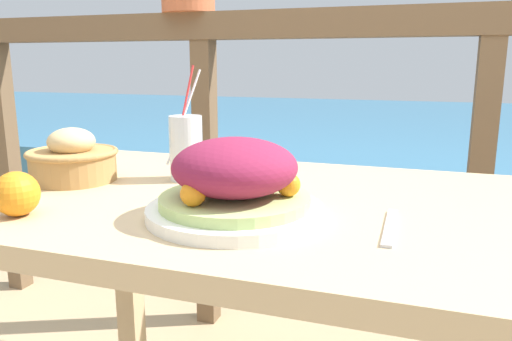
{
  "coord_description": "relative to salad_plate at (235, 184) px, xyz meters",
  "views": [
    {
      "loc": [
        0.28,
        -0.88,
        0.98
      ],
      "look_at": [
        -0.0,
        -0.03,
        0.78
      ],
      "focal_mm": 35.0,
      "sensor_mm": 36.0,
      "label": 1
    }
  ],
  "objects": [
    {
      "name": "salad_plate",
      "position": [
        0.0,
        0.0,
        0.0
      ],
      "size": [
        0.3,
        0.3,
        0.13
      ],
      "color": "white",
      "rests_on": "patio_table"
    },
    {
      "name": "drink_glass",
      "position": [
        -0.2,
        0.22,
        0.01
      ],
      "size": [
        0.08,
        0.08,
        0.25
      ],
      "color": "silver",
      "rests_on": "patio_table"
    },
    {
      "name": "patio_table",
      "position": [
        0.01,
        0.13,
        -0.16
      ],
      "size": [
        1.16,
        0.73,
        0.72
      ],
      "color": "tan",
      "rests_on": "ground_plane"
    },
    {
      "name": "bread_basket",
      "position": [
        -0.43,
        0.14,
        -0.01
      ],
      "size": [
        0.19,
        0.19,
        0.12
      ],
      "color": "#AD7F47",
      "rests_on": "patio_table"
    },
    {
      "name": "knife",
      "position": [
        0.25,
        0.02,
        -0.06
      ],
      "size": [
        0.02,
        0.18,
        0.0
      ],
      "color": "silver",
      "rests_on": "patio_table"
    },
    {
      "name": "railing_fence",
      "position": [
        0.01,
        0.86,
        0.03
      ],
      "size": [
        2.8,
        0.08,
        1.14
      ],
      "color": "brown",
      "rests_on": "ground_plane"
    },
    {
      "name": "sea_backdrop",
      "position": [
        0.01,
        3.36,
        -0.51
      ],
      "size": [
        12.0,
        4.0,
        0.52
      ],
      "color": "teal",
      "rests_on": "ground_plane"
    },
    {
      "name": "orange_near_basket",
      "position": [
        -0.35,
        -0.11,
        -0.02
      ],
      "size": [
        0.08,
        0.08,
        0.08
      ],
      "color": "orange",
      "rests_on": "patio_table"
    }
  ]
}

